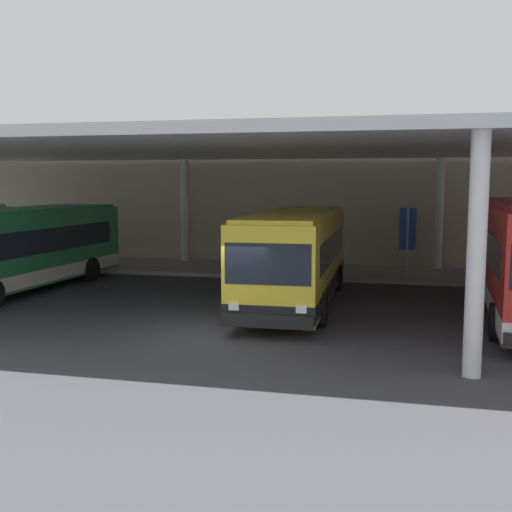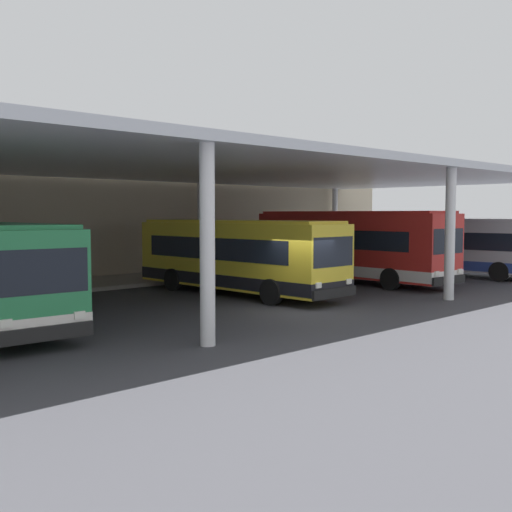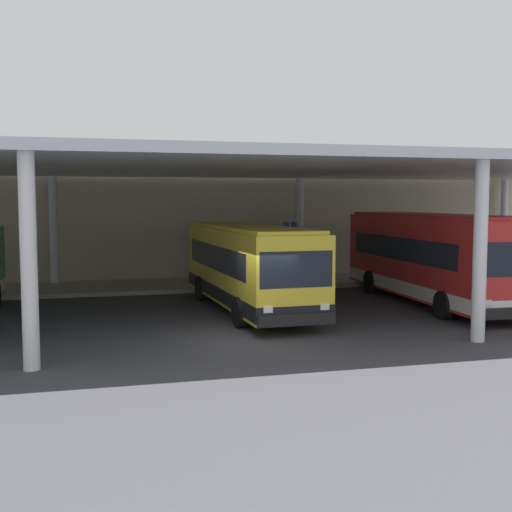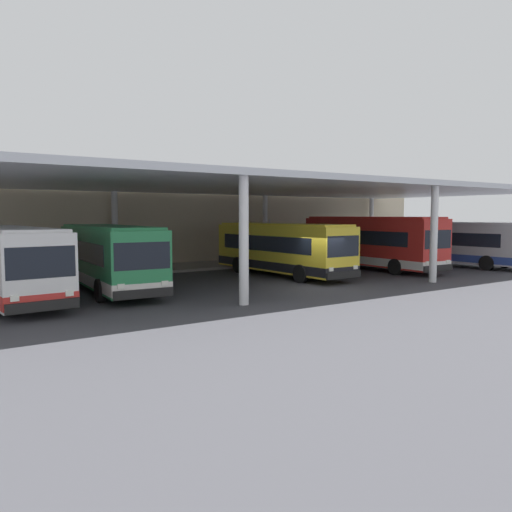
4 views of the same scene
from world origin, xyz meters
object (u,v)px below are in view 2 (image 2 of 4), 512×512
bus_far_bay (350,245)px  bench_waiting (280,258)px  trash_bin (318,255)px  bus_middle_bay (237,256)px  banner_sign (210,241)px  bus_departing (451,246)px

bus_far_bay → bench_waiting: (2.63, 7.54, -1.18)m
trash_bin → bus_middle_bay: bearing=-151.7°
bus_middle_bay → bench_waiting: bus_middle_bay is taller
bus_middle_bay → bench_waiting: (10.00, 7.24, -0.99)m
banner_sign → bus_far_bay: bearing=-61.1°
bus_far_bay → banner_sign: size_ratio=3.57×
bus_middle_bay → trash_bin: 15.86m
bus_departing → bench_waiting: bearing=113.3°
bus_departing → bench_waiting: 10.30m
bus_middle_bay → bus_departing: size_ratio=1.00×
trash_bin → bench_waiting: bearing=-176.1°
bus_far_bay → trash_bin: size_ratio=11.67×
bench_waiting → bus_far_bay: bearing=-109.2°
bus_middle_bay → bus_far_bay: 7.38m
bus_departing → trash_bin: bus_departing is taller
bus_middle_bay → bench_waiting: bearing=35.9°
bus_middle_bay → bus_departing: 14.22m
bench_waiting → banner_sign: (-6.30, -0.88, 1.32)m
bus_middle_bay → bus_far_bay: (7.38, -0.30, 0.19)m
trash_bin → banner_sign: banner_sign is taller
bus_middle_bay → banner_sign: (3.70, 6.36, 0.32)m
bus_departing → bench_waiting: size_ratio=5.91×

